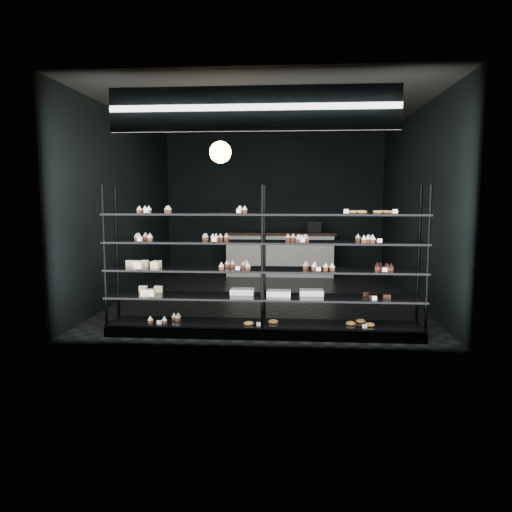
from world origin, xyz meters
name	(u,v)px	position (x,y,z in m)	size (l,w,h in m)	color
room	(267,206)	(0.00, 0.00, 1.60)	(5.01, 6.01, 3.20)	black
display_shelf	(262,287)	(0.07, -2.45, 0.63)	(4.00, 0.50, 1.91)	black
signage	(253,109)	(0.00, -2.93, 2.75)	(3.30, 0.05, 0.50)	#0B123B
pendant_lamp	(220,152)	(-0.67, -0.91, 2.45)	(0.34, 0.34, 0.90)	black
service_counter	(281,253)	(0.17, 2.50, 0.50)	(2.46, 0.65, 1.23)	silver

